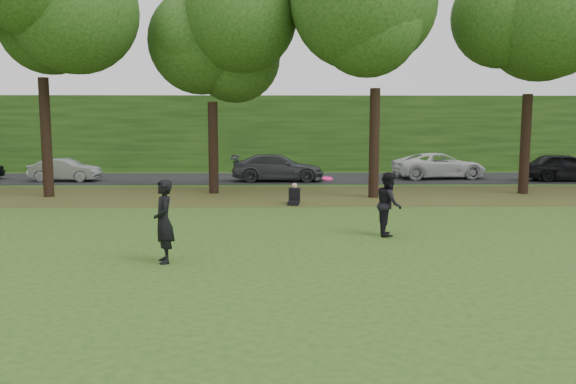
% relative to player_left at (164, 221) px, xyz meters
% --- Properties ---
extents(ground, '(120.00, 120.00, 0.00)m').
position_rel_player_left_xyz_m(ground, '(2.68, -1.00, -0.94)').
color(ground, '#294F18').
rests_on(ground, ground).
extents(leaf_litter, '(60.00, 7.00, 0.01)m').
position_rel_player_left_xyz_m(leaf_litter, '(2.68, 12.00, -0.94)').
color(leaf_litter, '#4B391A').
rests_on(leaf_litter, ground).
extents(street, '(70.00, 7.00, 0.02)m').
position_rel_player_left_xyz_m(street, '(2.68, 20.00, -0.93)').
color(street, black).
rests_on(street, ground).
extents(far_hedge, '(70.00, 3.00, 5.00)m').
position_rel_player_left_xyz_m(far_hedge, '(2.68, 26.00, 1.56)').
color(far_hedge, '#193D11').
rests_on(far_hedge, ground).
extents(player_left, '(0.64, 0.79, 1.89)m').
position_rel_player_left_xyz_m(player_left, '(0.00, 0.00, 0.00)').
color(player_left, black).
rests_on(player_left, ground).
extents(player_right, '(0.78, 0.94, 1.79)m').
position_rel_player_left_xyz_m(player_right, '(5.68, 3.04, -0.05)').
color(player_right, black).
rests_on(player_right, ground).
extents(parked_cars, '(37.93, 4.09, 1.53)m').
position_rel_player_left_xyz_m(parked_cars, '(4.53, 18.85, -0.20)').
color(parked_cars, black).
rests_on(parked_cars, street).
extents(frisbee, '(0.38, 0.37, 0.10)m').
position_rel_player_left_xyz_m(frisbee, '(3.82, 1.65, 0.80)').
color(frisbee, '#FF1579').
rests_on(frisbee, ground).
extents(seated_person, '(0.53, 0.79, 0.83)m').
position_rel_player_left_xyz_m(seated_person, '(3.22, 9.25, -0.63)').
color(seated_person, black).
rests_on(seated_person, ground).
extents(tree_line, '(55.30, 7.90, 12.31)m').
position_rel_player_left_xyz_m(tree_line, '(2.34, 11.93, 6.90)').
color(tree_line, black).
rests_on(tree_line, ground).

